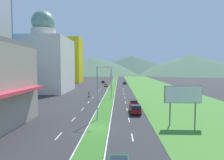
{
  "coord_description": "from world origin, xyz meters",
  "views": [
    {
      "loc": [
        3.25,
        -27.61,
        9.41
      ],
      "look_at": [
        0.23,
        50.88,
        4.23
      ],
      "focal_mm": 29.04,
      "sensor_mm": 36.0,
      "label": 1
    }
  ],
  "objects_px": {
    "street_lamp_mid": "(110,80)",
    "car_2": "(106,85)",
    "street_lamp_far": "(111,77)",
    "car_4": "(134,103)",
    "motorcycle_rider": "(89,95)",
    "street_lamp_near": "(99,90)",
    "billboard_roadside": "(183,96)",
    "car_0": "(103,82)",
    "pickup_truck_0": "(135,109)",
    "car_3": "(125,83)"
  },
  "relations": [
    {
      "from": "street_lamp_mid",
      "to": "car_2",
      "type": "bearing_deg",
      "value": 96.05
    },
    {
      "from": "street_lamp_far",
      "to": "car_2",
      "type": "distance_m",
      "value": 13.67
    },
    {
      "from": "car_4",
      "to": "motorcycle_rider",
      "type": "distance_m",
      "value": 18.91
    },
    {
      "from": "street_lamp_far",
      "to": "car_2",
      "type": "relative_size",
      "value": 2.32
    },
    {
      "from": "street_lamp_near",
      "to": "billboard_roadside",
      "type": "height_order",
      "value": "street_lamp_near"
    },
    {
      "from": "street_lamp_mid",
      "to": "motorcycle_rider",
      "type": "xyz_separation_m",
      "value": [
        -6.99,
        1.82,
        -5.02
      ]
    },
    {
      "from": "car_0",
      "to": "car_2",
      "type": "xyz_separation_m",
      "value": [
        3.52,
        -22.75,
        0.0
      ]
    },
    {
      "from": "street_lamp_far",
      "to": "pickup_truck_0",
      "type": "distance_m",
      "value": 43.21
    },
    {
      "from": "car_0",
      "to": "billboard_roadside",
      "type": "bearing_deg",
      "value": -166.53
    },
    {
      "from": "car_0",
      "to": "car_3",
      "type": "distance_m",
      "value": 16.11
    },
    {
      "from": "street_lamp_mid",
      "to": "motorcycle_rider",
      "type": "relative_size",
      "value": 5.04
    },
    {
      "from": "car_0",
      "to": "car_2",
      "type": "height_order",
      "value": "car_2"
    },
    {
      "from": "street_lamp_mid",
      "to": "street_lamp_far",
      "type": "distance_m",
      "value": 23.74
    },
    {
      "from": "street_lamp_near",
      "to": "pickup_truck_0",
      "type": "height_order",
      "value": "street_lamp_near"
    },
    {
      "from": "motorcycle_rider",
      "to": "car_2",
      "type": "bearing_deg",
      "value": -5.25
    },
    {
      "from": "street_lamp_mid",
      "to": "street_lamp_near",
      "type": "bearing_deg",
      "value": -92.31
    },
    {
      "from": "street_lamp_far",
      "to": "car_0",
      "type": "bearing_deg",
      "value": 100.62
    },
    {
      "from": "billboard_roadside",
      "to": "car_3",
      "type": "height_order",
      "value": "billboard_roadside"
    },
    {
      "from": "car_3",
      "to": "car_4",
      "type": "bearing_deg",
      "value": 0.32
    },
    {
      "from": "pickup_truck_0",
      "to": "street_lamp_mid",
      "type": "bearing_deg",
      "value": -161.86
    },
    {
      "from": "car_0",
      "to": "car_4",
      "type": "relative_size",
      "value": 0.94
    },
    {
      "from": "billboard_roadside",
      "to": "car_4",
      "type": "relative_size",
      "value": 1.37
    },
    {
      "from": "car_2",
      "to": "motorcycle_rider",
      "type": "xyz_separation_m",
      "value": [
        -3.16,
        -34.34,
        0.0
      ]
    },
    {
      "from": "billboard_roadside",
      "to": "car_0",
      "type": "height_order",
      "value": "billboard_roadside"
    },
    {
      "from": "car_0",
      "to": "motorcycle_rider",
      "type": "height_order",
      "value": "motorcycle_rider"
    },
    {
      "from": "car_0",
      "to": "car_3",
      "type": "xyz_separation_m",
      "value": [
        13.43,
        -8.9,
        0.02
      ]
    },
    {
      "from": "street_lamp_mid",
      "to": "street_lamp_far",
      "type": "relative_size",
      "value": 1.04
    },
    {
      "from": "billboard_roadside",
      "to": "motorcycle_rider",
      "type": "bearing_deg",
      "value": 125.36
    },
    {
      "from": "street_lamp_near",
      "to": "pickup_truck_0",
      "type": "xyz_separation_m",
      "value": [
        7.08,
        5.05,
        -4.55
      ]
    },
    {
      "from": "street_lamp_far",
      "to": "motorcycle_rider",
      "type": "relative_size",
      "value": 4.84
    },
    {
      "from": "billboard_roadside",
      "to": "car_0",
      "type": "distance_m",
      "value": 87.92
    },
    {
      "from": "street_lamp_mid",
      "to": "billboard_roadside",
      "type": "distance_m",
      "value": 29.57
    },
    {
      "from": "car_4",
      "to": "motorcycle_rider",
      "type": "height_order",
      "value": "motorcycle_rider"
    },
    {
      "from": "car_0",
      "to": "car_4",
      "type": "xyz_separation_m",
      "value": [
        13.78,
        -70.42,
        0.02
      ]
    },
    {
      "from": "car_2",
      "to": "pickup_truck_0",
      "type": "distance_m",
      "value": 55.76
    },
    {
      "from": "street_lamp_near",
      "to": "car_0",
      "type": "bearing_deg",
      "value": 94.42
    },
    {
      "from": "car_2",
      "to": "car_4",
      "type": "distance_m",
      "value": 48.76
    },
    {
      "from": "street_lamp_mid",
      "to": "motorcycle_rider",
      "type": "distance_m",
      "value": 8.8
    },
    {
      "from": "car_3",
      "to": "street_lamp_far",
      "type": "bearing_deg",
      "value": -14.57
    },
    {
      "from": "street_lamp_mid",
      "to": "pickup_truck_0",
      "type": "relative_size",
      "value": 1.87
    },
    {
      "from": "car_3",
      "to": "pickup_truck_0",
      "type": "distance_m",
      "value": 68.71
    },
    {
      "from": "street_lamp_far",
      "to": "car_3",
      "type": "height_order",
      "value": "street_lamp_far"
    },
    {
      "from": "car_0",
      "to": "car_3",
      "type": "bearing_deg",
      "value": -123.51
    },
    {
      "from": "car_0",
      "to": "car_3",
      "type": "relative_size",
      "value": 1.08
    },
    {
      "from": "motorcycle_rider",
      "to": "pickup_truck_0",
      "type": "bearing_deg",
      "value": -147.41
    },
    {
      "from": "car_4",
      "to": "pickup_truck_0",
      "type": "relative_size",
      "value": 0.88
    },
    {
      "from": "street_lamp_far",
      "to": "billboard_roadside",
      "type": "distance_m",
      "value": 52.1
    },
    {
      "from": "car_2",
      "to": "car_4",
      "type": "relative_size",
      "value": 0.88
    },
    {
      "from": "street_lamp_far",
      "to": "motorcycle_rider",
      "type": "distance_m",
      "value": 23.27
    },
    {
      "from": "street_lamp_far",
      "to": "pickup_truck_0",
      "type": "relative_size",
      "value": 1.79
    }
  ]
}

